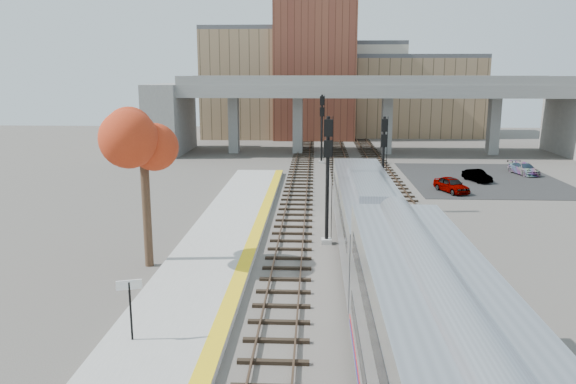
% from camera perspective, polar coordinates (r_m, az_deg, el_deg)
% --- Properties ---
extents(ground, '(160.00, 160.00, 0.00)m').
position_cam_1_polar(ground, '(26.84, 6.58, -9.54)').
color(ground, '#47423D').
rests_on(ground, ground).
extents(platform, '(4.50, 60.00, 0.35)m').
position_cam_1_polar(platform, '(27.26, -8.99, -8.88)').
color(platform, '#9E9E99').
rests_on(platform, ground).
extents(yellow_strip, '(0.70, 60.00, 0.01)m').
position_cam_1_polar(yellow_strip, '(26.88, -4.99, -8.66)').
color(yellow_strip, yellow).
rests_on(yellow_strip, platform).
extents(tracks, '(10.70, 95.00, 0.25)m').
position_cam_1_polar(tracks, '(38.76, 6.77, -2.65)').
color(tracks, black).
rests_on(tracks, ground).
extents(overpass, '(54.00, 12.00, 9.50)m').
position_cam_1_polar(overpass, '(70.36, 8.36, 8.60)').
color(overpass, slate).
rests_on(overpass, ground).
extents(buildings_far, '(43.00, 21.00, 20.60)m').
position_cam_1_polar(buildings_far, '(91.56, 4.78, 10.74)').
color(buildings_far, '#907353').
rests_on(buildings_far, ground).
extents(parking_lot, '(14.00, 18.00, 0.04)m').
position_cam_1_polar(parking_lot, '(56.10, 19.11, 1.27)').
color(parking_lot, black).
rests_on(parking_lot, ground).
extents(locomotive, '(3.02, 19.05, 4.10)m').
position_cam_1_polar(locomotive, '(30.75, 7.97, -2.32)').
color(locomotive, '#A8AAB2').
rests_on(locomotive, ground).
extents(signal_mast_near, '(0.60, 0.64, 7.45)m').
position_cam_1_polar(signal_mast_near, '(32.18, 4.02, 1.14)').
color(signal_mast_near, '#9E9E99').
rests_on(signal_mast_near, ground).
extents(signal_mast_mid, '(0.60, 0.64, 6.85)m').
position_cam_1_polar(signal_mast_mid, '(40.31, 9.62, 2.61)').
color(signal_mast_mid, '#9E9E99').
rests_on(signal_mast_mid, ground).
extents(signal_mast_far, '(0.60, 0.64, 7.54)m').
position_cam_1_polar(signal_mast_far, '(61.73, 3.45, 6.40)').
color(signal_mast_far, '#9E9E99').
rests_on(signal_mast_far, ground).
extents(station_sign, '(0.87, 0.32, 2.27)m').
position_cam_1_polar(station_sign, '(21.13, -15.77, -10.26)').
color(station_sign, black).
rests_on(station_sign, platform).
extents(tree, '(3.60, 3.60, 8.55)m').
position_cam_1_polar(tree, '(28.91, -14.51, 4.71)').
color(tree, '#382619').
rests_on(tree, ground).
extents(car_a, '(2.73, 4.01, 1.27)m').
position_cam_1_polar(car_a, '(48.83, 16.28, 0.71)').
color(car_a, '#99999E').
rests_on(car_a, parking_lot).
extents(car_b, '(2.18, 3.48, 1.08)m').
position_cam_1_polar(car_b, '(54.39, 18.66, 1.58)').
color(car_b, '#99999E').
rests_on(car_b, parking_lot).
extents(car_c, '(2.45, 4.24, 1.15)m').
position_cam_1_polar(car_c, '(59.92, 22.85, 2.21)').
color(car_c, '#99999E').
rests_on(car_c, parking_lot).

